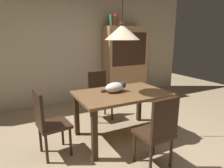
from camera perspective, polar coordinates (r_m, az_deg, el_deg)
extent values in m
plane|color=tan|center=(2.89, 5.89, -19.80)|extent=(10.00, 10.00, 0.00)
cube|color=beige|center=(4.84, -11.29, 11.83)|extent=(6.40, 0.10, 2.90)
cube|color=brown|center=(3.01, 2.82, -2.90)|extent=(1.40, 0.90, 0.04)
cube|color=#382316|center=(2.58, -5.22, -14.97)|extent=(0.07, 0.07, 0.71)
cube|color=#382316|center=(3.20, 16.16, -9.57)|extent=(0.07, 0.07, 0.71)
cube|color=#382316|center=(3.25, -10.45, -8.87)|extent=(0.07, 0.07, 0.71)
cube|color=#382316|center=(3.76, 8.03, -5.60)|extent=(0.07, 0.07, 0.71)
cube|color=#382316|center=(2.51, 12.13, -14.12)|extent=(0.41, 0.41, 0.04)
cube|color=#322014|center=(2.28, 15.45, -10.04)|extent=(0.38, 0.05, 0.48)
cylinder|color=#382316|center=(2.82, 12.27, -16.06)|extent=(0.04, 0.04, 0.41)
cylinder|color=#382316|center=(2.64, 6.74, -17.99)|extent=(0.04, 0.04, 0.41)
cylinder|color=#382316|center=(2.62, 17.08, -18.82)|extent=(0.04, 0.04, 0.41)
cylinder|color=#382316|center=(2.43, 11.41, -21.27)|extent=(0.04, 0.04, 0.41)
cube|color=#382316|center=(3.78, -3.29, -4.15)|extent=(0.40, 0.40, 0.04)
cube|color=#322014|center=(3.87, -4.44, 0.25)|extent=(0.38, 0.04, 0.48)
cylinder|color=#382316|center=(3.66, -4.51, -8.54)|extent=(0.04, 0.04, 0.41)
cylinder|color=#382316|center=(3.79, -0.01, -7.72)|extent=(0.04, 0.04, 0.41)
cylinder|color=#382316|center=(3.94, -6.35, -6.95)|extent=(0.04, 0.04, 0.41)
cylinder|color=#382316|center=(4.06, -2.11, -6.25)|extent=(0.04, 0.04, 0.41)
cube|color=#382316|center=(2.78, -16.79, -11.56)|extent=(0.44, 0.44, 0.04)
cube|color=#322014|center=(2.64, -20.93, -7.13)|extent=(0.08, 0.38, 0.48)
cylinder|color=#382316|center=(2.79, -12.18, -16.36)|extent=(0.04, 0.04, 0.41)
cylinder|color=#382316|center=(3.06, -14.45, -13.67)|extent=(0.04, 0.04, 0.41)
cylinder|color=#382316|center=(2.71, -18.79, -17.77)|extent=(0.04, 0.04, 0.41)
cylinder|color=#382316|center=(2.99, -20.44, -14.83)|extent=(0.04, 0.04, 0.41)
ellipsoid|color=silver|center=(3.01, 0.83, -0.97)|extent=(0.38, 0.29, 0.15)
sphere|color=#333338|center=(3.05, 3.12, -0.32)|extent=(0.11, 0.11, 0.11)
cylinder|color=#333338|center=(3.03, -1.70, -1.89)|extent=(0.18, 0.04, 0.04)
cone|color=beige|center=(2.88, 3.04, 15.10)|extent=(0.52, 0.52, 0.22)
cylinder|color=#513D23|center=(2.89, 3.08, 17.68)|extent=(0.08, 0.08, 0.04)
cube|color=tan|center=(5.08, 3.86, 6.20)|extent=(1.10, 0.44, 1.85)
cube|color=#382316|center=(4.86, 5.31, 10.20)|extent=(0.97, 0.01, 0.81)
cube|color=#382316|center=(5.27, 3.70, -3.38)|extent=(1.12, 0.45, 0.08)
cube|color=#427A4C|center=(4.85, -0.60, 18.36)|extent=(0.03, 0.20, 0.26)
cube|color=brown|center=(4.87, 0.08, 18.10)|extent=(0.06, 0.24, 0.22)
cube|color=#B73833|center=(4.90, 0.81, 18.42)|extent=(0.04, 0.22, 0.28)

